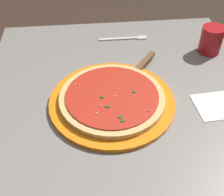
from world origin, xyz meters
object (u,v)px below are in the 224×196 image
pizza_server (139,69)px  fork (126,38)px  napkin_folded_right (216,106)px  cup_tall_drink (211,40)px  serving_plate (112,101)px  pizza (112,97)px

pizza_server → fork: pizza_server is taller
pizza_server → napkin_folded_right: pizza_server is taller
pizza_server → fork: 0.22m
pizza_server → cup_tall_drink: 0.30m
serving_plate → pizza_server: 0.17m
pizza → cup_tall_drink: 0.45m
napkin_folded_right → pizza_server: bearing=47.8°
serving_plate → napkin_folded_right: serving_plate is taller
serving_plate → fork: (0.36, -0.09, -0.00)m
pizza → cup_tall_drink: size_ratio=3.18×
fork → serving_plate: bearing=165.7°
serving_plate → pizza_server: bearing=-37.2°
cup_tall_drink → fork: 0.32m
cup_tall_drink → fork: bearing=67.9°
napkin_folded_right → fork: (0.40, 0.21, 0.00)m
pizza_server → cup_tall_drink: cup_tall_drink is taller
serving_plate → cup_tall_drink: cup_tall_drink is taller
cup_tall_drink → napkin_folded_right: cup_tall_drink is taller
serving_plate → pizza: (-0.00, -0.00, 0.02)m
cup_tall_drink → pizza_server: bearing=110.2°
pizza_server → fork: bearing=3.5°
fork → cup_tall_drink: bearing=-112.1°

